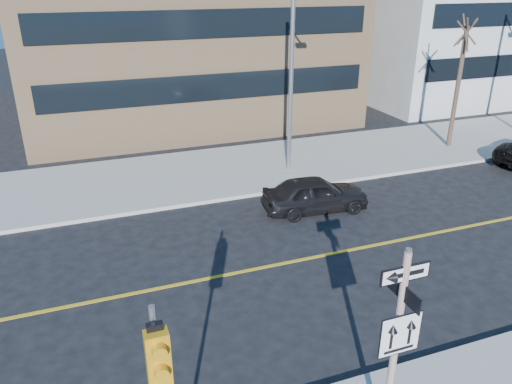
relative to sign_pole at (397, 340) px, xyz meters
name	(u,v)px	position (x,y,z in m)	size (l,w,h in m)	color
ground	(321,355)	(0.00, 2.51, -2.44)	(120.00, 120.00, 0.00)	black
sign_pole	(397,340)	(0.00, 0.00, 0.00)	(0.92, 0.92, 4.06)	silver
traffic_signal	(160,380)	(-4.00, -0.15, 0.59)	(0.32, 0.45, 4.00)	gray
parked_car_a	(315,194)	(3.33, 9.57, -1.77)	(3.93, 1.58, 1.34)	black
streetlight_a	(294,65)	(4.00, 13.27, 2.32)	(0.55, 2.25, 8.00)	gray
street_tree_west	(466,35)	(13.00, 13.81, 3.09)	(1.80, 1.80, 6.35)	#372920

